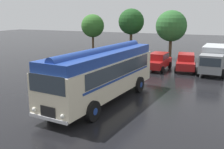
{
  "coord_description": "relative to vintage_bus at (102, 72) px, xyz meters",
  "views": [
    {
      "loc": [
        7.69,
        -13.61,
        5.48
      ],
      "look_at": [
        0.73,
        2.43,
        1.4
      ],
      "focal_mm": 42.0,
      "sensor_mm": 36.0,
      "label": 1
    }
  ],
  "objects": [
    {
      "name": "car_mid_right",
      "position": [
        0.94,
        10.92,
        -1.05
      ],
      "size": [
        2.19,
        4.31,
        1.66
      ],
      "color": "maroon",
      "rests_on": "ground"
    },
    {
      "name": "car_far_right",
      "position": [
        3.54,
        11.57,
        -1.05
      ],
      "size": [
        2.36,
        4.38,
        1.66
      ],
      "color": "maroon",
      "rests_on": "ground"
    },
    {
      "name": "tree_centre",
      "position": [
        0.84,
        17.99,
        2.07
      ],
      "size": [
        3.77,
        3.77,
        5.9
      ],
      "color": "#4C3823",
      "rests_on": "ground"
    },
    {
      "name": "box_van",
      "position": [
        6.07,
        11.66,
        -0.53
      ],
      "size": [
        2.53,
        5.85,
        2.5
      ],
      "color": "#B2B7BC",
      "rests_on": "ground"
    },
    {
      "name": "tree_far_left",
      "position": [
        -10.43,
        18.75,
        1.96
      ],
      "size": [
        3.23,
        3.23,
        5.41
      ],
      "color": "#4C3823",
      "rests_on": "ground"
    },
    {
      "name": "car_near_left",
      "position": [
        -4.73,
        11.51,
        -1.05
      ],
      "size": [
        2.25,
        4.34,
        1.66
      ],
      "color": "navy",
      "rests_on": "ground"
    },
    {
      "name": "traffic_cone",
      "position": [
        -4.66,
        -1.02,
        -1.62
      ],
      "size": [
        0.36,
        0.36,
        0.55
      ],
      "primitive_type": "cone",
      "color": "orange",
      "rests_on": "ground"
    },
    {
      "name": "vintage_bus",
      "position": [
        0.0,
        0.0,
        0.0
      ],
      "size": [
        3.59,
        10.31,
        3.49
      ],
      "color": "beige",
      "rests_on": "ground"
    },
    {
      "name": "car_mid_left",
      "position": [
        -2.15,
        11.42,
        -1.05
      ],
      "size": [
        2.41,
        4.4,
        1.66
      ],
      "color": "#4C5156",
      "rests_on": "ground"
    },
    {
      "name": "tree_left_of_centre",
      "position": [
        -4.79,
        19.01,
        2.61
      ],
      "size": [
        3.42,
        3.42,
        6.15
      ],
      "color": "#4C3823",
      "rests_on": "ground"
    },
    {
      "name": "ground_plane",
      "position": [
        -0.73,
        -0.92,
        -1.89
      ],
      "size": [
        120.0,
        120.0,
        0.0
      ],
      "primitive_type": "plane",
      "color": "black"
    }
  ]
}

